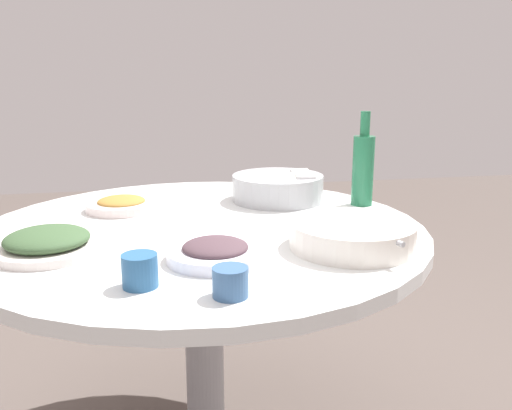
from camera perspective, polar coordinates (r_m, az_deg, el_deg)
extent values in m
cylinder|color=#99999E|center=(1.58, -5.55, -15.31)|extent=(0.11, 0.11, 0.68)
cylinder|color=white|center=(1.44, -5.89, -2.85)|extent=(1.19, 1.19, 0.03)
cylinder|color=#B2B5BA|center=(1.70, 2.35, 1.86)|extent=(0.29, 0.29, 0.08)
ellipsoid|color=white|center=(1.70, 2.35, 1.99)|extent=(0.24, 0.24, 0.09)
cube|color=white|center=(1.71, 5.03, 3.39)|extent=(0.15, 0.07, 0.01)
cylinder|color=white|center=(1.26, 10.29, -3.20)|extent=(0.29, 0.29, 0.06)
cylinder|color=#351215|center=(1.26, 10.28, -3.43)|extent=(0.26, 0.26, 0.04)
cylinder|color=silver|center=(1.25, 10.34, -2.25)|extent=(0.31, 0.12, 0.01)
cylinder|color=silver|center=(1.30, -21.46, -4.38)|extent=(0.25, 0.25, 0.02)
ellipsoid|color=#395633|center=(1.30, -21.55, -3.39)|extent=(0.19, 0.19, 0.05)
cylinder|color=silver|center=(1.64, -14.25, -0.10)|extent=(0.21, 0.21, 0.03)
ellipsoid|color=#A67733|center=(1.63, -14.28, 0.40)|extent=(0.14, 0.14, 0.03)
cylinder|color=white|center=(1.17, -4.38, -5.32)|extent=(0.21, 0.21, 0.03)
ellipsoid|color=#4D3840|center=(1.16, -4.39, -4.54)|extent=(0.15, 0.15, 0.03)
cylinder|color=#26774D|center=(1.67, 11.42, 3.62)|extent=(0.07, 0.07, 0.21)
cylinder|color=#26774D|center=(1.65, 11.66, 8.56)|extent=(0.03, 0.03, 0.07)
cylinder|color=#396090|center=(0.98, -2.78, -8.27)|extent=(0.07, 0.07, 0.06)
cylinder|color=#2A5D90|center=(1.04, -12.38, -6.91)|extent=(0.07, 0.07, 0.06)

